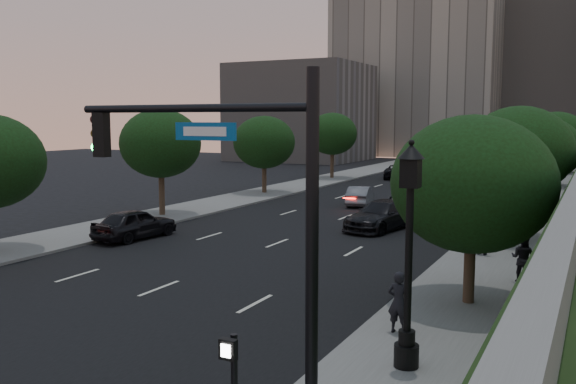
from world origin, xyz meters
The scene contains 25 objects.
ground centered at (0.00, 0.00, 0.00)m, with size 160.00×160.00×0.00m, color black.
road_surface centered at (0.00, 30.00, 0.01)m, with size 16.00×140.00×0.02m, color black.
sidewalk_right centered at (10.25, 30.00, 0.07)m, with size 4.50×140.00×0.15m, color slate.
sidewalk_left centered at (-10.25, 30.00, 0.07)m, with size 4.50×140.00×0.15m, color slate.
office_block_left centered at (-14.00, 92.00, 16.00)m, with size 26.00×20.00×32.00m, color gray.
office_block_mid centered at (6.00, 102.00, 13.00)m, with size 22.00×18.00×26.00m, color gray.
office_block_filler centered at (-26.00, 70.00, 7.00)m, with size 18.00×16.00×14.00m, color gray.
tree_right_a centered at (10.30, 8.00, 4.02)m, with size 5.20×5.20×6.24m.
tree_right_b centered at (10.30, 20.00, 4.52)m, with size 5.20×5.20×6.74m.
tree_right_c centered at (10.30, 33.00, 4.02)m, with size 5.20×5.20×6.24m.
tree_right_d centered at (10.30, 47.00, 4.52)m, with size 5.20×5.20×6.74m.
tree_right_e centered at (10.30, 62.00, 4.02)m, with size 5.20×5.20×6.24m.
tree_left_b centered at (-10.30, 18.00, 4.58)m, with size 5.00×5.00×6.71m.
tree_left_c centered at (-10.30, 31.00, 4.21)m, with size 5.00×5.00×6.34m.
tree_left_d centered at (-10.30, 45.00, 4.58)m, with size 5.00×5.00×6.71m.
traffic_signal_mast centered at (8.23, -2.02, 3.67)m, with size 5.68×0.56×7.00m.
street_lamp centered at (9.98, 1.97, 2.63)m, with size 0.64×0.64×5.62m.
sedan_near_left centered at (-7.00, 11.74, 0.79)m, with size 1.86×4.63×1.58m, color black.
sedan_mid_left centered at (-1.07, 28.42, 0.69)m, with size 1.46×4.20×1.38m, color slate.
sedan_far_left centered at (-4.60, 48.38, 0.71)m, with size 2.37×5.14×1.43m, color black.
sedan_near_right centered at (3.33, 20.03, 0.80)m, with size 2.25×5.52×1.60m, color black.
sedan_far_right centered at (6.46, 33.71, 0.65)m, with size 1.54×3.83×1.31m, color #515457.
pedestrian_a centered at (9.12, 4.15, 1.03)m, with size 0.64×0.42×1.76m, color black.
pedestrian_b centered at (11.57, 11.37, 1.04)m, with size 0.87×0.68×1.79m, color black.
pedestrian_c centered at (9.48, 15.40, 1.03)m, with size 1.03×0.43×1.76m, color black.
Camera 1 is at (13.88, -11.86, 6.09)m, focal length 38.00 mm.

